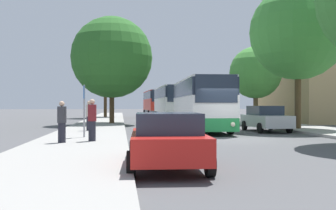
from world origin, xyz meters
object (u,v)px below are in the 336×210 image
parked_car_right_far (204,113)px  pedestrian_waiting_far (62,122)px  parked_car_right_near (265,118)px  tree_left_near (105,71)px  tree_right_near (298,32)px  pedestrian_waiting_near (89,116)px  pedestrian_walking_back (92,120)px  bus_middle (172,103)px  tree_right_mid (256,73)px  tree_left_far (112,57)px  bus_stop_sign (84,105)px  parked_car_left_curb (167,140)px  bus_front (200,104)px  bus_rear (156,103)px

parked_car_right_far → pedestrian_waiting_far: (-11.75, -27.65, 0.25)m
parked_car_right_far → pedestrian_waiting_far: bearing=65.4°
parked_car_right_near → tree_left_near: 29.59m
parked_car_right_far → tree_right_near: 20.44m
pedestrian_waiting_near → pedestrian_walking_back: (0.67, -6.85, -0.00)m
bus_middle → pedestrian_waiting_far: size_ratio=6.26×
bus_middle → tree_right_mid: tree_right_mid is taller
parked_car_right_far → tree_left_far: tree_left_far is taller
bus_stop_sign → tree_right_near: tree_right_near is taller
parked_car_right_near → tree_right_mid: 10.37m
bus_middle → tree_right_mid: (6.69, -4.45, 2.66)m
tree_left_near → bus_stop_sign: bearing=-89.5°
parked_car_right_far → tree_left_near: size_ratio=0.48×
tree_right_near → tree_right_mid: bearing=88.2°
parked_car_left_curb → tree_left_far: tree_left_far is taller
bus_front → bus_middle: size_ratio=0.99×
pedestrian_waiting_far → tree_right_mid: size_ratio=0.25×
bus_middle → bus_stop_sign: 19.81m
parked_car_right_near → bus_stop_sign: (-10.64, -4.88, 0.85)m
bus_middle → tree_left_near: 15.49m
bus_rear → pedestrian_walking_back: bus_rear is taller
bus_front → pedestrian_waiting_far: 11.33m
tree_left_near → tree_right_near: tree_right_near is taller
parked_car_left_curb → tree_right_mid: (10.42, 22.82, 3.71)m
bus_front → pedestrian_waiting_near: (-6.89, -1.18, -0.70)m
parked_car_right_near → bus_stop_sign: 11.74m
bus_front → bus_stop_sign: bearing=-136.5°
bus_middle → bus_rear: bus_rear is taller
parked_car_right_far → pedestrian_walking_back: bearing=67.0°
pedestrian_waiting_near → tree_right_near: size_ratio=0.19×
bus_stop_sign → pedestrian_waiting_near: size_ratio=1.40×
pedestrian_waiting_far → pedestrian_walking_back: pedestrian_walking_back is taller
bus_rear → tree_left_near: tree_left_near is taller
parked_car_left_curb → pedestrian_walking_back: pedestrian_walking_back is taller
bus_front → bus_middle: 12.72m
bus_middle → tree_left_far: 8.03m
parked_car_left_curb → bus_stop_sign: size_ratio=1.70×
parked_car_left_curb → bus_stop_sign: 9.12m
bus_rear → tree_left_far: size_ratio=1.16×
parked_car_right_near → tree_right_near: 6.05m
pedestrian_walking_back → tree_left_far: size_ratio=0.20×
parked_car_right_near → tree_right_mid: tree_right_mid is taller
pedestrian_waiting_near → tree_left_far: 10.79m
bus_middle → parked_car_right_far: (4.50, 6.35, -1.07)m
parked_car_right_far → pedestrian_waiting_far: pedestrian_waiting_far is taller
parked_car_left_curb → pedestrian_waiting_near: 13.72m
parked_car_left_curb → tree_right_mid: tree_right_mid is taller
bus_middle → parked_car_left_curb: bearing=-98.2°
parked_car_left_curb → pedestrian_waiting_far: pedestrian_waiting_far is taller
bus_middle → pedestrian_waiting_far: bearing=-109.2°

